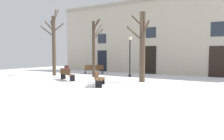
{
  "coord_description": "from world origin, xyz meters",
  "views": [
    {
      "loc": [
        8.24,
        -11.43,
        1.97
      ],
      "look_at": [
        0.0,
        1.76,
        0.81
      ],
      "focal_mm": 34.7,
      "sensor_mm": 36.0,
      "label": 1
    }
  ],
  "objects_px": {
    "tree_right_of_center": "(94,47)",
    "bench_near_center_tree": "(67,74)",
    "streetlamp": "(130,51)",
    "bench_by_litter_bin": "(99,78)",
    "bench_near_lamp": "(94,69)",
    "litter_bin": "(67,70)",
    "tree_near_facade": "(54,43)",
    "tree_foreground": "(142,45)"
  },
  "relations": [
    {
      "from": "tree_foreground",
      "to": "bench_near_lamp",
      "type": "bearing_deg",
      "value": 154.29
    },
    {
      "from": "tree_near_facade",
      "to": "bench_near_center_tree",
      "type": "relative_size",
      "value": 3.28
    },
    {
      "from": "tree_right_of_center",
      "to": "bench_near_lamp",
      "type": "height_order",
      "value": "tree_right_of_center"
    },
    {
      "from": "streetlamp",
      "to": "bench_near_center_tree",
      "type": "relative_size",
      "value": 1.92
    },
    {
      "from": "tree_right_of_center",
      "to": "tree_foreground",
      "type": "relative_size",
      "value": 0.99
    },
    {
      "from": "tree_near_facade",
      "to": "litter_bin",
      "type": "height_order",
      "value": "tree_near_facade"
    },
    {
      "from": "litter_bin",
      "to": "bench_by_litter_bin",
      "type": "bearing_deg",
      "value": -32.74
    },
    {
      "from": "bench_near_center_tree",
      "to": "bench_near_lamp",
      "type": "height_order",
      "value": "bench_near_lamp"
    },
    {
      "from": "tree_right_of_center",
      "to": "bench_near_center_tree",
      "type": "xyz_separation_m",
      "value": [
        -0.4,
        -2.89,
        -2.08
      ]
    },
    {
      "from": "tree_right_of_center",
      "to": "bench_by_litter_bin",
      "type": "distance_m",
      "value": 5.57
    },
    {
      "from": "bench_near_center_tree",
      "to": "bench_by_litter_bin",
      "type": "distance_m",
      "value": 3.88
    },
    {
      "from": "bench_by_litter_bin",
      "to": "tree_foreground",
      "type": "bearing_deg",
      "value": -52.88
    },
    {
      "from": "tree_foreground",
      "to": "tree_near_facade",
      "type": "relative_size",
      "value": 0.8
    },
    {
      "from": "tree_right_of_center",
      "to": "bench_near_lamp",
      "type": "bearing_deg",
      "value": 126.89
    },
    {
      "from": "bench_near_lamp",
      "to": "bench_near_center_tree",
      "type": "bearing_deg",
      "value": 62.88
    },
    {
      "from": "streetlamp",
      "to": "bench_near_lamp",
      "type": "bearing_deg",
      "value": 172.56
    },
    {
      "from": "tree_near_facade",
      "to": "litter_bin",
      "type": "xyz_separation_m",
      "value": [
        0.16,
        1.44,
        -2.53
      ]
    },
    {
      "from": "bench_near_lamp",
      "to": "litter_bin",
      "type": "bearing_deg",
      "value": -1.95
    },
    {
      "from": "tree_foreground",
      "to": "litter_bin",
      "type": "distance_m",
      "value": 8.98
    },
    {
      "from": "streetlamp",
      "to": "bench_by_litter_bin",
      "type": "height_order",
      "value": "streetlamp"
    },
    {
      "from": "litter_bin",
      "to": "bench_near_lamp",
      "type": "xyz_separation_m",
      "value": [
        2.05,
        1.7,
        0.03
      ]
    },
    {
      "from": "bench_by_litter_bin",
      "to": "streetlamp",
      "type": "bearing_deg",
      "value": -19.93
    },
    {
      "from": "tree_near_facade",
      "to": "streetlamp",
      "type": "relative_size",
      "value": 1.7
    },
    {
      "from": "tree_near_facade",
      "to": "tree_foreground",
      "type": "bearing_deg",
      "value": -0.05
    },
    {
      "from": "tree_foreground",
      "to": "bench_near_center_tree",
      "type": "height_order",
      "value": "tree_foreground"
    },
    {
      "from": "litter_bin",
      "to": "bench_near_lamp",
      "type": "height_order",
      "value": "bench_near_lamp"
    },
    {
      "from": "bench_near_center_tree",
      "to": "bench_near_lamp",
      "type": "xyz_separation_m",
      "value": [
        -1.36,
        5.24,
        -0.01
      ]
    },
    {
      "from": "tree_right_of_center",
      "to": "bench_by_litter_bin",
      "type": "height_order",
      "value": "tree_right_of_center"
    },
    {
      "from": "litter_bin",
      "to": "bench_by_litter_bin",
      "type": "height_order",
      "value": "bench_by_litter_bin"
    },
    {
      "from": "tree_near_facade",
      "to": "bench_near_center_tree",
      "type": "distance_m",
      "value": 4.83
    },
    {
      "from": "tree_right_of_center",
      "to": "bench_near_center_tree",
      "type": "bearing_deg",
      "value": -97.97
    },
    {
      "from": "tree_near_facade",
      "to": "tree_right_of_center",
      "type": "bearing_deg",
      "value": 11.26
    },
    {
      "from": "tree_near_facade",
      "to": "bench_by_litter_bin",
      "type": "distance_m",
      "value": 8.34
    },
    {
      "from": "tree_right_of_center",
      "to": "bench_near_lamp",
      "type": "xyz_separation_m",
      "value": [
        -1.76,
        2.35,
        -2.09
      ]
    },
    {
      "from": "tree_foreground",
      "to": "bench_by_litter_bin",
      "type": "xyz_separation_m",
      "value": [
        -1.44,
        -3.15,
        -2.16
      ]
    },
    {
      "from": "streetlamp",
      "to": "bench_near_center_tree",
      "type": "distance_m",
      "value": 5.77
    },
    {
      "from": "tree_near_facade",
      "to": "bench_near_center_tree",
      "type": "xyz_separation_m",
      "value": [
        3.57,
        -2.1,
        -2.49
      ]
    },
    {
      "from": "tree_foreground",
      "to": "litter_bin",
      "type": "relative_size",
      "value": 5.75
    },
    {
      "from": "tree_right_of_center",
      "to": "bench_near_lamp",
      "type": "distance_m",
      "value": 3.6
    },
    {
      "from": "tree_right_of_center",
      "to": "streetlamp",
      "type": "bearing_deg",
      "value": 35.8
    },
    {
      "from": "streetlamp",
      "to": "bench_near_lamp",
      "type": "relative_size",
      "value": 2.09
    },
    {
      "from": "tree_foreground",
      "to": "streetlamp",
      "type": "height_order",
      "value": "tree_foreground"
    }
  ]
}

